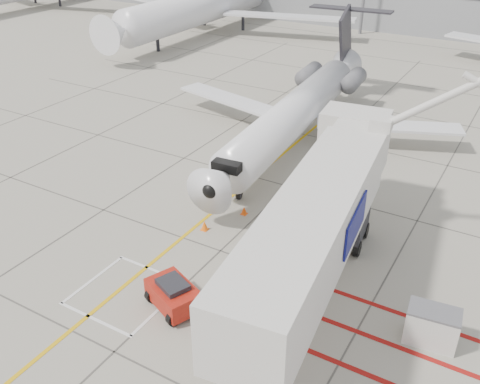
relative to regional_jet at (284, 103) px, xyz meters
The scene contains 8 objects.
ground_plane 16.56m from the regional_jet, 81.46° to the right, with size 260.00×260.00×0.00m, color gray.
regional_jet is the anchor object (origin of this frame).
jet_bridge 16.31m from the regional_jet, 60.14° to the right, with size 9.33×19.69×7.88m, color silver, non-canonical shape.
pushback_tug 17.08m from the regional_jet, 80.11° to the right, with size 2.50×1.56×1.46m, color #A81C10, non-canonical shape.
baggage_cart 14.76m from the regional_jet, 62.94° to the right, with size 1.83×1.16×1.16m, color slate, non-canonical shape.
ground_power_unit 18.68m from the regional_jet, 44.62° to the right, with size 2.04×1.19×1.62m, color silver, non-canonical shape.
cone_nose 11.28m from the regional_jet, 86.79° to the right, with size 0.40×0.40×0.55m, color #FF640D.
cone_side 9.10m from the regional_jet, 78.62° to the right, with size 0.36×0.36×0.50m, color #E84B0C.
Camera 1 is at (12.17, -14.82, 16.07)m, focal length 40.00 mm.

